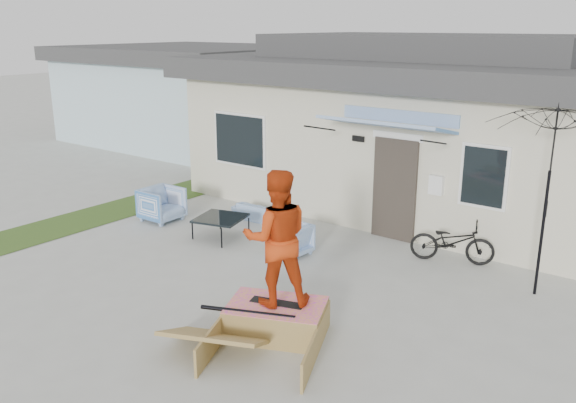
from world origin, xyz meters
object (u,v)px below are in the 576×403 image
Objects in this scene: bicycle at (453,237)px; skater at (277,236)px; loveseat at (260,209)px; armchair_left at (162,203)px; skateboard at (277,302)px; coffee_table at (221,228)px; armchair_right at (291,238)px; patio_umbrella at (547,192)px; skate_ramp at (276,319)px.

skater reaches higher than bicycle.
loveseat is 1.55× the size of armchair_left.
loveseat is at bearing 115.18° from skateboard.
skateboard is (3.43, -2.43, 0.25)m from coffee_table.
bicycle is 0.79× the size of skater.
loveseat is at bearing -120.48° from armchair_right.
skateboard is 1.00m from skater.
patio_umbrella reaches higher than skate_ramp.
skate_ramp is (3.44, -2.48, -0.00)m from coffee_table.
loveseat is 5.29m from skate_ramp.
skateboard is (1.70, -2.58, 0.14)m from armchair_right.
skateboard is (-0.92, -4.09, -0.01)m from bicycle.
armchair_left reaches higher than skate_ramp.
skater is at bearing 147.40° from bicycle.
bicycle reaches higher than skateboard.
coffee_table is (0.13, -1.43, -0.03)m from loveseat.
bicycle reaches higher than loveseat.
armchair_left is 0.43× the size of skater.
skater is at bearing 130.28° from loveseat.
skate_ramp is 0.26m from skateboard.
loveseat is 5.39m from skater.
armchair_left is at bearing 137.43° from skateboard.
skateboard is (-2.59, -3.61, -1.27)m from patio_umbrella.
armchair_left reaches higher than armchair_right.
patio_umbrella is 4.45m from skater.
loveseat is 5.26m from skateboard.
skate_ramp is at bearing 37.40° from armchair_right.
bicycle is (4.47, 0.23, 0.24)m from loveseat.
armchair_right reaches higher than skate_ramp.
armchair_right is at bearing 105.93° from skateboard.
bicycle is 2.14m from patio_umbrella.
skateboard is at bearing 37.54° from armchair_right.
skate_ramp is 2.32× the size of skateboard.
patio_umbrella reaches higher than skateboard.
skater reaches higher than armchair_left.
skate_ramp is (3.57, -3.91, -0.03)m from loveseat.
armchair_left is 0.46× the size of skate_ramp.
armchair_left is 0.91× the size of coffee_table.
armchair_left is at bearing 131.28° from skate_ramp.
skate_ramp is 0.93× the size of skater.
armchair_right is 0.31× the size of patio_umbrella.
skateboard is (5.29, -2.49, 0.06)m from armchair_left.
armchair_left is 5.88m from skate_ramp.
skater is at bearing -115.83° from armchair_left.
armchair_left is 1.88m from coffee_table.
armchair_left is 5.85m from skateboard.
patio_umbrella reaches higher than armchair_right.
skate_ramp is (1.72, -2.62, -0.11)m from armchair_right.
patio_umbrella is 1.21× the size of skate_ramp.
skateboard is (3.55, -3.87, 0.23)m from loveseat.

